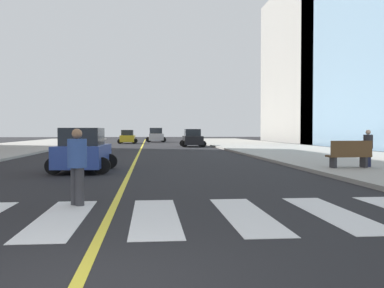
# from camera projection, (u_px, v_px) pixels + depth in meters

# --- Properties ---
(sidewalk_kerb_east) EXTENTS (10.00, 120.00, 0.15)m
(sidewalk_kerb_east) POSITION_uv_depth(u_px,v_px,m) (349.00, 158.00, 25.75)
(sidewalk_kerb_east) COLOR #9E9B93
(sidewalk_kerb_east) RESTS_ON ground
(crosswalk_paint) EXTENTS (13.50, 4.00, 0.01)m
(crosswalk_paint) POSITION_uv_depth(u_px,v_px,m) (109.00, 217.00, 8.68)
(crosswalk_paint) COLOR silver
(crosswalk_paint) RESTS_ON ground
(lane_divider_paint) EXTENTS (0.16, 80.00, 0.01)m
(lane_divider_paint) POSITION_uv_depth(u_px,v_px,m) (142.00, 147.00, 44.51)
(lane_divider_paint) COLOR yellow
(lane_divider_paint) RESTS_ON ground
(parking_garage_concrete) EXTENTS (18.00, 24.00, 21.86)m
(parking_garage_concrete) POSITION_uv_depth(u_px,v_px,m) (344.00, 65.00, 63.32)
(parking_garage_concrete) COLOR #9E9B93
(parking_garage_concrete) RESTS_ON ground
(car_blue_nearest) EXTENTS (2.58, 4.05, 1.79)m
(car_blue_nearest) POSITION_uv_depth(u_px,v_px,m) (83.00, 151.00, 18.35)
(car_blue_nearest) COLOR #2D479E
(car_blue_nearest) RESTS_ON ground
(car_silver_second) EXTENTS (2.93, 4.62, 2.04)m
(car_silver_second) POSITION_uv_depth(u_px,v_px,m) (156.00, 135.00, 64.53)
(car_silver_second) COLOR #B7B7BC
(car_silver_second) RESTS_ON ground
(car_yellow_third) EXTENTS (2.47, 3.92, 1.74)m
(car_yellow_third) POSITION_uv_depth(u_px,v_px,m) (128.00, 137.00, 57.29)
(car_yellow_third) COLOR gold
(car_yellow_third) RESTS_ON ground
(car_black_fourth) EXTENTS (2.55, 4.08, 1.82)m
(car_black_fourth) POSITION_uv_depth(u_px,v_px,m) (193.00, 138.00, 46.11)
(car_black_fourth) COLOR black
(car_black_fourth) RESTS_ON ground
(car_red_fifth) EXTENTS (2.56, 4.02, 1.77)m
(car_red_fifth) POSITION_uv_depth(u_px,v_px,m) (84.00, 140.00, 40.42)
(car_red_fifth) COLOR red
(car_red_fifth) RESTS_ON ground
(park_bench) EXTENTS (1.83, 0.67, 1.12)m
(park_bench) POSITION_uv_depth(u_px,v_px,m) (350.00, 155.00, 18.37)
(park_bench) COLOR brown
(park_bench) RESTS_ON sidewalk_kerb_east
(pedestrian_crossing) EXTENTS (0.43, 0.43, 1.73)m
(pedestrian_crossing) POSITION_uv_depth(u_px,v_px,m) (77.00, 163.00, 10.02)
(pedestrian_crossing) COLOR #38383D
(pedestrian_crossing) RESTS_ON ground
(pedestrian_waiting_east) EXTENTS (0.39, 0.39, 1.57)m
(pedestrian_waiting_east) POSITION_uv_depth(u_px,v_px,m) (368.00, 146.00, 18.85)
(pedestrian_waiting_east) COLOR #232847
(pedestrian_waiting_east) RESTS_ON sidewalk_kerb_east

